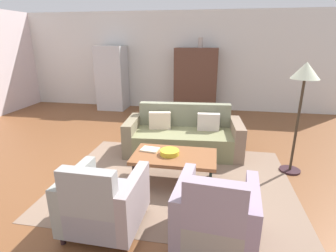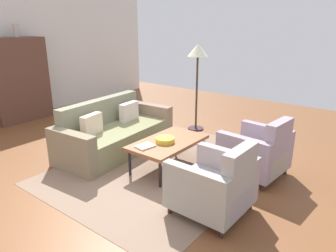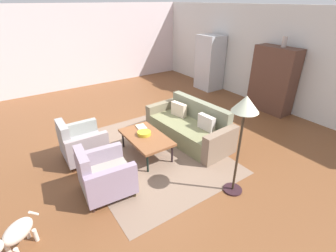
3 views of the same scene
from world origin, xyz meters
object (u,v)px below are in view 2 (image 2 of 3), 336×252
at_px(couch, 113,134).
at_px(floor_lamp, 198,58).
at_px(book_stack, 145,146).
at_px(armchair_left, 217,187).
at_px(fruit_bowl, 165,140).
at_px(cabinet, 19,80).
at_px(coffee_table, 168,143).
at_px(vase_tall, 16,31).
at_px(armchair_right, 259,153).

relative_size(couch, floor_lamp, 1.26).
distance_m(book_stack, floor_lamp, 2.45).
bearing_deg(armchair_left, book_stack, 81.46).
distance_m(couch, fruit_bowl, 1.20).
bearing_deg(cabinet, couch, -89.68).
bearing_deg(fruit_bowl, coffee_table, 0.00).
bearing_deg(fruit_bowl, armchair_left, -114.53).
height_order(fruit_bowl, floor_lamp, floor_lamp).
bearing_deg(vase_tall, coffee_table, -91.08).
bearing_deg(coffee_table, floor_lamp, 20.35).
xyz_separation_m(fruit_bowl, floor_lamp, (1.86, 0.66, 0.97)).
height_order(couch, fruit_bowl, couch).
distance_m(fruit_bowl, book_stack, 0.33).
bearing_deg(floor_lamp, couch, 163.75).
height_order(coffee_table, fruit_bowl, fruit_bowl).
bearing_deg(floor_lamp, armchair_right, -123.14).
height_order(armchair_right, fruit_bowl, armchair_right).
xyz_separation_m(coffee_table, armchair_left, (-0.60, -1.17, -0.06)).
xyz_separation_m(fruit_bowl, vase_tall, (0.15, 4.13, 1.46)).
distance_m(armchair_right, book_stack, 1.61).
bearing_deg(vase_tall, book_stack, -96.57).
distance_m(coffee_table, armchair_right, 1.31).
bearing_deg(cabinet, book_stack, -95.15).
xyz_separation_m(armchair_left, cabinet, (0.58, 5.30, 0.56)).
distance_m(armchair_right, fruit_bowl, 1.35).
height_order(vase_tall, floor_lamp, vase_tall).
relative_size(coffee_table, armchair_right, 1.36).
xyz_separation_m(cabinet, floor_lamp, (1.81, -3.47, 0.54)).
bearing_deg(armchair_right, couch, 109.33).
bearing_deg(fruit_bowl, vase_tall, 87.97).
relative_size(vase_tall, floor_lamp, 0.16).
relative_size(armchair_right, book_stack, 3.13).
bearing_deg(book_stack, floor_lamp, 14.40).
distance_m(vase_tall, floor_lamp, 3.89).
relative_size(armchair_left, cabinet, 0.49).
height_order(fruit_bowl, book_stack, fruit_bowl).
height_order(armchair_right, vase_tall, vase_tall).
xyz_separation_m(book_stack, vase_tall, (0.46, 4.02, 1.48)).
height_order(coffee_table, armchair_left, armchair_left).
xyz_separation_m(couch, fruit_bowl, (-0.06, -1.19, 0.19)).
relative_size(book_stack, vase_tall, 1.04).
bearing_deg(floor_lamp, book_stack, -165.60).
bearing_deg(armchair_right, armchair_left, -174.98).
xyz_separation_m(armchair_left, fruit_bowl, (0.53, 1.17, 0.13)).
xyz_separation_m(armchair_right, book_stack, (-0.98, 1.27, 0.11)).
height_order(coffee_table, cabinet, cabinet).
bearing_deg(couch, book_stack, 66.59).
height_order(armchair_left, fruit_bowl, armchair_left).
xyz_separation_m(couch, armchair_right, (0.60, -2.35, 0.06)).
relative_size(armchair_left, book_stack, 3.13).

